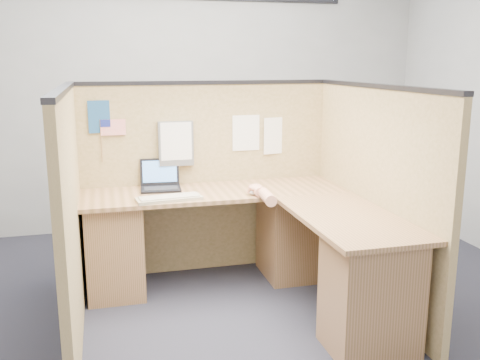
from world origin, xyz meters
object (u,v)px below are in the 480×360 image
object	(u,v)px
keyboard	(169,198)
l_desk	(252,248)
laptop	(160,182)
mouse	(256,191)

from	to	relation	value
keyboard	l_desk	bearing A→B (deg)	-25.61
l_desk	laptop	size ratio (longest dim) A/B	6.27
laptop	mouse	world-z (taller)	laptop
l_desk	laptop	xyz separation A→B (m)	(-0.57, 0.57, 0.39)
keyboard	mouse	xyz separation A→B (m)	(0.63, 0.00, 0.01)
l_desk	keyboard	distance (m)	0.68
keyboard	mouse	distance (m)	0.63
l_desk	laptop	distance (m)	0.89
l_desk	mouse	distance (m)	0.42
laptop	keyboard	world-z (taller)	laptop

